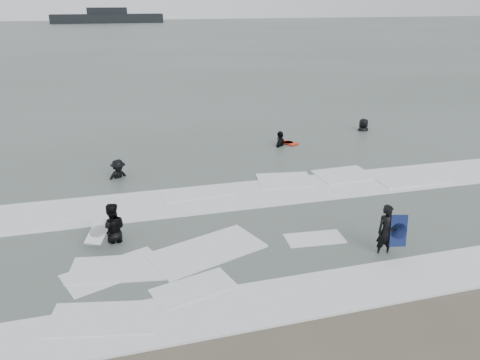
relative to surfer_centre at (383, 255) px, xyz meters
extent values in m
plane|color=brown|center=(-3.26, -0.74, 0.00)|extent=(320.00, 320.00, 0.00)
plane|color=#47544C|center=(-3.26, 79.26, 0.06)|extent=(320.00, 320.00, 0.00)
imported|color=black|center=(0.00, 0.00, 0.00)|extent=(0.62, 0.44, 1.62)
imported|color=black|center=(-7.70, 2.87, 0.00)|extent=(0.94, 0.75, 1.85)
imported|color=black|center=(-7.42, 8.34, 0.00)|extent=(1.28, 1.08, 1.72)
imported|color=black|center=(0.65, 11.02, 0.00)|extent=(1.10, 1.18, 1.95)
imported|color=black|center=(6.14, 12.50, 0.00)|extent=(0.99, 0.70, 1.90)
cube|color=white|center=(-3.26, -1.34, 0.03)|extent=(30.03, 2.32, 0.07)
cube|color=white|center=(-3.26, 5.26, 0.04)|extent=(30.00, 2.60, 0.09)
cube|color=black|center=(-7.74, 139.82, 1.31)|extent=(31.86, 5.69, 2.50)
cube|color=black|center=(-7.74, 139.82, 3.47)|extent=(11.38, 3.41, 1.82)
camera|label=1|loc=(-7.17, -10.55, 7.09)|focal=35.00mm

